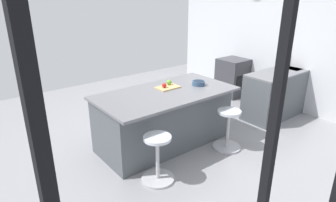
{
  "coord_description": "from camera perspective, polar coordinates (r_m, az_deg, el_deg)",
  "views": [
    {
      "loc": [
        2.8,
        3.54,
        2.37
      ],
      "look_at": [
        0.2,
        0.23,
        0.76
      ],
      "focal_mm": 31.47,
      "sensor_mm": 36.0,
      "label": 1
    }
  ],
  "objects": [
    {
      "name": "cutting_board",
      "position": [
        4.67,
        -0.04,
        2.66
      ],
      "size": [
        0.36,
        0.24,
        0.02
      ],
      "primitive_type": "cube",
      "color": "tan",
      "rests_on": "kitchen_island"
    },
    {
      "name": "kitchen_island",
      "position": [
        4.69,
        -0.74,
        -3.2
      ],
      "size": [
        2.15,
        1.13,
        0.9
      ],
      "color": "#4C5156",
      "rests_on": "ground_plane"
    },
    {
      "name": "apple_red",
      "position": [
        4.62,
        -0.74,
        3.04
      ],
      "size": [
        0.07,
        0.07,
        0.07
      ],
      "primitive_type": "sphere",
      "color": "red",
      "rests_on": "cutting_board"
    },
    {
      "name": "stool_by_window",
      "position": [
        4.7,
        11.51,
        -5.64
      ],
      "size": [
        0.44,
        0.44,
        0.64
      ],
      "color": "#B7B7BC",
      "rests_on": "ground_plane"
    },
    {
      "name": "interior_partition_left",
      "position": [
        6.75,
        19.9,
        11.01
      ],
      "size": [
        0.15,
        5.35,
        2.7
      ],
      "color": "silver",
      "rests_on": "ground_plane"
    },
    {
      "name": "stool_middle",
      "position": [
        3.88,
        -2.03,
        -11.33
      ],
      "size": [
        0.44,
        0.44,
        0.64
      ],
      "color": "#B7B7BC",
      "rests_on": "ground_plane"
    },
    {
      "name": "oven_range",
      "position": [
        7.09,
        12.38,
        4.53
      ],
      "size": [
        0.6,
        0.61,
        0.86
      ],
      "color": "#38383D",
      "rests_on": "ground_plane"
    },
    {
      "name": "ground_plane",
      "position": [
        5.1,
        0.18,
        -6.8
      ],
      "size": [
        7.41,
        7.41,
        0.0
      ],
      "primitive_type": "plane",
      "color": "gray"
    },
    {
      "name": "sink_cabinet",
      "position": [
        6.37,
        21.65,
        1.86
      ],
      "size": [
        1.98,
        0.6,
        1.17
      ],
      "color": "#4C5156",
      "rests_on": "ground_plane"
    },
    {
      "name": "apple_green",
      "position": [
        4.76,
        0.21,
        3.66
      ],
      "size": [
        0.08,
        0.08,
        0.08
      ],
      "primitive_type": "sphere",
      "color": "#609E2D",
      "rests_on": "cutting_board"
    },
    {
      "name": "fruit_bowl",
      "position": [
        4.82,
        5.92,
        3.52
      ],
      "size": [
        0.21,
        0.21,
        0.07
      ],
      "color": "#334C6B",
      "rests_on": "kitchen_island"
    }
  ]
}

